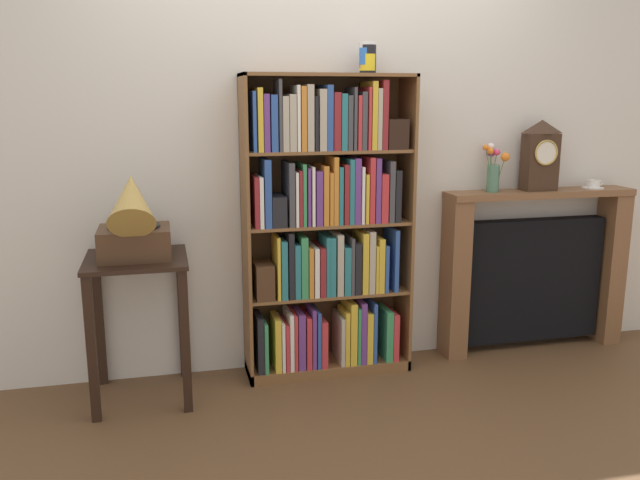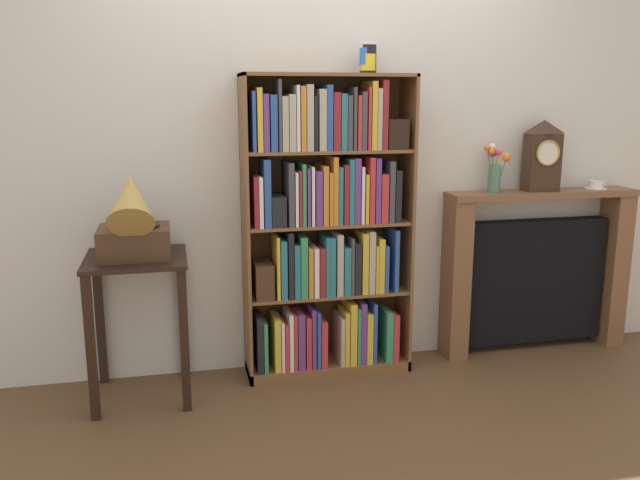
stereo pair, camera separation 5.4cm
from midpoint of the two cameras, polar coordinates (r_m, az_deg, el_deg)
ground_plane at (r=3.80m, az=1.56°, el=-12.14°), size 8.08×6.40×0.02m
wall_back at (r=3.82m, az=2.72°, el=8.39°), size 5.08×0.08×2.60m
bookshelf at (r=3.66m, az=0.99°, el=0.63°), size 0.94×0.28×1.68m
cup_stack at (r=3.68m, az=4.62°, el=15.49°), size 0.09×0.09×0.17m
side_table_left at (r=3.52m, az=-15.12°, el=-4.61°), size 0.51×0.51×0.76m
gramophone at (r=3.38m, az=-15.52°, el=1.55°), size 0.35×0.45×0.50m
fireplace_mantel at (r=4.31m, az=18.52°, el=-2.65°), size 1.19×0.21×1.01m
mantel_clock at (r=4.16m, az=19.11°, el=6.95°), size 0.20×0.13×0.42m
flower_vase at (r=4.03m, az=15.34°, el=5.98°), size 0.15×0.14×0.29m
teacup_with_saucer at (r=4.39m, az=23.18°, el=4.40°), size 0.14×0.13×0.05m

